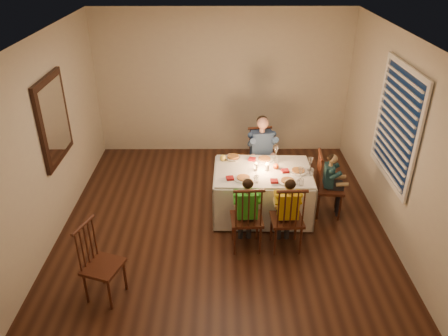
{
  "coord_description": "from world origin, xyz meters",
  "views": [
    {
      "loc": [
        -0.01,
        -5.04,
        3.65
      ],
      "look_at": [
        0.01,
        0.15,
        0.85
      ],
      "focal_mm": 35.0,
      "sensor_mm": 36.0,
      "label": 1
    }
  ],
  "objects_px": {
    "serving_bowl": "(233,158)",
    "chair_extra": "(108,295)",
    "chair_adult": "(260,186)",
    "chair_near_right": "(285,247)",
    "dining_table": "(262,183)",
    "adult": "(260,186)",
    "child_green": "(246,246)",
    "child_yellow": "(285,247)",
    "chair_end": "(326,213)",
    "chair_near_left": "(246,246)",
    "child_teal": "(326,213)"
  },
  "relations": [
    {
      "from": "adult",
      "to": "serving_bowl",
      "type": "bearing_deg",
      "value": -143.01
    },
    {
      "from": "child_yellow",
      "to": "chair_end",
      "type": "bearing_deg",
      "value": -135.38
    },
    {
      "from": "chair_adult",
      "to": "chair_near_left",
      "type": "height_order",
      "value": "same"
    },
    {
      "from": "chair_adult",
      "to": "serving_bowl",
      "type": "height_order",
      "value": "serving_bowl"
    },
    {
      "from": "dining_table",
      "to": "chair_near_right",
      "type": "height_order",
      "value": "dining_table"
    },
    {
      "from": "child_yellow",
      "to": "serving_bowl",
      "type": "xyz_separation_m",
      "value": [
        -0.66,
        1.11,
        0.75
      ]
    },
    {
      "from": "chair_near_right",
      "to": "adult",
      "type": "distance_m",
      "value": 1.58
    },
    {
      "from": "child_green",
      "to": "serving_bowl",
      "type": "bearing_deg",
      "value": -85.18
    },
    {
      "from": "child_teal",
      "to": "chair_near_right",
      "type": "bearing_deg",
      "value": 142.74
    },
    {
      "from": "child_teal",
      "to": "chair_near_left",
      "type": "bearing_deg",
      "value": 127.19
    },
    {
      "from": "chair_near_left",
      "to": "adult",
      "type": "relative_size",
      "value": 0.81
    },
    {
      "from": "chair_end",
      "to": "adult",
      "type": "distance_m",
      "value": 1.21
    },
    {
      "from": "chair_adult",
      "to": "child_yellow",
      "type": "relative_size",
      "value": 0.94
    },
    {
      "from": "dining_table",
      "to": "chair_adult",
      "type": "relative_size",
      "value": 1.44
    },
    {
      "from": "dining_table",
      "to": "adult",
      "type": "height_order",
      "value": "dining_table"
    },
    {
      "from": "child_green",
      "to": "serving_bowl",
      "type": "height_order",
      "value": "serving_bowl"
    },
    {
      "from": "child_yellow",
      "to": "serving_bowl",
      "type": "relative_size",
      "value": 4.82
    },
    {
      "from": "chair_near_right",
      "to": "chair_extra",
      "type": "height_order",
      "value": "chair_near_right"
    },
    {
      "from": "chair_extra",
      "to": "child_green",
      "type": "xyz_separation_m",
      "value": [
        1.62,
        0.88,
        0.0
      ]
    },
    {
      "from": "chair_near_right",
      "to": "chair_end",
      "type": "xyz_separation_m",
      "value": [
        0.71,
        0.78,
        0.0
      ]
    },
    {
      "from": "chair_near_left",
      "to": "child_teal",
      "type": "distance_m",
      "value": 1.44
    },
    {
      "from": "adult",
      "to": "child_yellow",
      "type": "xyz_separation_m",
      "value": [
        0.2,
        -1.57,
        0.0
      ]
    },
    {
      "from": "serving_bowl",
      "to": "chair_extra",
      "type": "bearing_deg",
      "value": -126.61
    },
    {
      "from": "dining_table",
      "to": "serving_bowl",
      "type": "relative_size",
      "value": 6.54
    },
    {
      "from": "dining_table",
      "to": "child_teal",
      "type": "distance_m",
      "value": 1.09
    },
    {
      "from": "chair_end",
      "to": "dining_table",
      "type": "bearing_deg",
      "value": 94.48
    },
    {
      "from": "adult",
      "to": "child_teal",
      "type": "distance_m",
      "value": 1.21
    },
    {
      "from": "dining_table",
      "to": "serving_bowl",
      "type": "xyz_separation_m",
      "value": [
        -0.41,
        0.32,
        0.23
      ]
    },
    {
      "from": "chair_adult",
      "to": "child_yellow",
      "type": "height_order",
      "value": "child_yellow"
    },
    {
      "from": "chair_adult",
      "to": "chair_end",
      "type": "bearing_deg",
      "value": -48.64
    },
    {
      "from": "child_yellow",
      "to": "chair_extra",
      "type": "bearing_deg",
      "value": 19.23
    },
    {
      "from": "chair_adult",
      "to": "chair_near_right",
      "type": "height_order",
      "value": "same"
    },
    {
      "from": "chair_near_right",
      "to": "child_teal",
      "type": "relative_size",
      "value": 1.01
    },
    {
      "from": "child_green",
      "to": "child_yellow",
      "type": "height_order",
      "value": "child_green"
    },
    {
      "from": "child_green",
      "to": "child_yellow",
      "type": "distance_m",
      "value": 0.51
    },
    {
      "from": "chair_end",
      "to": "child_teal",
      "type": "xyz_separation_m",
      "value": [
        0.0,
        -0.0,
        0.0
      ]
    },
    {
      "from": "dining_table",
      "to": "chair_end",
      "type": "height_order",
      "value": "dining_table"
    },
    {
      "from": "chair_near_left",
      "to": "chair_near_right",
      "type": "relative_size",
      "value": 1.0
    },
    {
      "from": "dining_table",
      "to": "adult",
      "type": "relative_size",
      "value": 1.16
    },
    {
      "from": "chair_near_left",
      "to": "child_green",
      "type": "height_order",
      "value": "child_green"
    },
    {
      "from": "chair_near_left",
      "to": "chair_end",
      "type": "height_order",
      "value": "same"
    },
    {
      "from": "chair_near_right",
      "to": "adult",
      "type": "bearing_deg",
      "value": -85.48
    },
    {
      "from": "serving_bowl",
      "to": "child_teal",
      "type": "bearing_deg",
      "value": -13.73
    },
    {
      "from": "dining_table",
      "to": "child_teal",
      "type": "xyz_separation_m",
      "value": [
        0.96,
        -0.01,
        -0.51
      ]
    },
    {
      "from": "dining_table",
      "to": "child_green",
      "type": "relative_size",
      "value": 1.35
    },
    {
      "from": "chair_near_right",
      "to": "serving_bowl",
      "type": "relative_size",
      "value": 4.55
    },
    {
      "from": "chair_near_left",
      "to": "child_yellow",
      "type": "distance_m",
      "value": 0.51
    },
    {
      "from": "adult",
      "to": "serving_bowl",
      "type": "xyz_separation_m",
      "value": [
        -0.46,
        -0.46,
        0.75
      ]
    },
    {
      "from": "child_green",
      "to": "serving_bowl",
      "type": "relative_size",
      "value": 4.83
    },
    {
      "from": "chair_end",
      "to": "serving_bowl",
      "type": "xyz_separation_m",
      "value": [
        -1.37,
        0.34,
        0.75
      ]
    }
  ]
}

